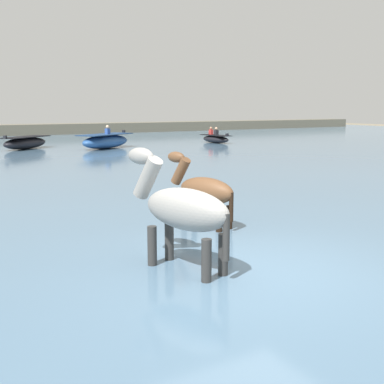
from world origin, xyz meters
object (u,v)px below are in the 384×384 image
at_px(horse_lead_grey, 182,212).
at_px(boat_near_port, 106,141).
at_px(boat_distant_east, 25,143).
at_px(boat_far_offshore, 216,139).
at_px(horse_trailing_bay, 203,192).

height_order(horse_lead_grey, boat_near_port, horse_lead_grey).
height_order(boat_distant_east, boat_far_offshore, boat_far_offshore).
bearing_deg(horse_trailing_bay, horse_lead_grey, -128.67).
distance_m(horse_trailing_bay, boat_far_offshore, 21.59).
height_order(horse_trailing_bay, boat_far_offshore, horse_trailing_bay).
distance_m(boat_distant_east, boat_near_port, 4.25).
bearing_deg(boat_near_port, boat_far_offshore, 3.21).
bearing_deg(boat_distant_east, boat_near_port, -25.59).
bearing_deg(horse_lead_grey, horse_trailing_bay, 51.33).
relative_size(boat_far_offshore, boat_near_port, 0.66).
bearing_deg(horse_lead_grey, boat_distant_east, 83.60).
bearing_deg(horse_trailing_bay, boat_near_port, 75.04).
height_order(horse_trailing_bay, boat_near_port, horse_trailing_bay).
xyz_separation_m(horse_lead_grey, boat_distant_east, (2.38, 21.26, -0.47)).
xyz_separation_m(boat_far_offshore, boat_near_port, (-7.40, -0.42, 0.12)).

